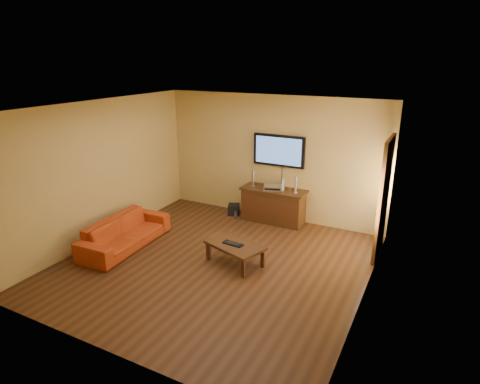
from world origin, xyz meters
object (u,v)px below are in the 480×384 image
Objects in this scene: game_console at (283,185)px; media_console at (273,205)px; sofa at (125,228)px; bottle at (236,215)px; subwoofer at (234,209)px; av_receiver at (273,187)px; speaker_right at (296,185)px; speaker_left at (253,179)px; keyboard at (233,244)px; television at (279,151)px; coffee_table at (235,247)px.

media_console is at bearing 177.57° from game_console.
bottle is (1.23, 2.17, -0.29)m from sofa.
subwoofer is 1.33× the size of bottle.
speaker_right is at bearing -18.74° from av_receiver.
speaker_right reaches higher than game_console.
speaker_left is 0.49m from av_receiver.
media_console is at bearing -43.05° from sofa.
keyboard is at bearing -100.60° from speaker_right.
speaker_right reaches higher than sofa.
speaker_right reaches higher than keyboard.
television is 4.94× the size of game_console.
sofa is 5.01× the size of keyboard.
bottle is at bearing 175.25° from av_receiver.
speaker_left reaches higher than sofa.
television is 3.27× the size of speaker_right.
subwoofer is (-1.17, -0.06, -0.74)m from game_console.
television reaches higher than speaker_left.
coffee_table is at bearing -72.85° from speaker_left.
game_console is 0.61× the size of keyboard.
speaker_right reaches higher than coffee_table.
keyboard is (0.12, -2.04, -0.40)m from av_receiver.
speaker_right is 0.94× the size of av_receiver.
av_receiver is (-0.51, -0.01, -0.12)m from speaker_right.
bottle is at bearing 116.44° from keyboard.
game_console is 2.16m from keyboard.
bottle is 0.48× the size of keyboard.
speaker_right is at bearing -2.77° from media_console.
sofa is 2.51m from bottle.
media_console is 2.05m from coffee_table.
media_console is at bearing -18.86° from subwoofer.
game_console is 0.95× the size of subwoofer.
speaker_left is 0.91m from bottle.
game_console is (-0.29, 0.06, -0.05)m from speaker_right.
bottle is at bearing 117.45° from coffee_table.
bottle is at bearing -150.19° from television.
sofa is at bearing -136.71° from speaker_right.
media_console is 0.53m from game_console.
subwoofer is (-0.96, -0.26, -1.42)m from television.
speaker_left reaches higher than bottle.
speaker_left is at bearing -35.79° from sofa.
television reaches higher than keyboard.
television is 3.52m from sofa.
game_console is at bearing -3.44° from av_receiver.
media_console is 1.23× the size of television.
speaker_right is 1.65m from subwoofer.
media_console reaches higher than bottle.
media_console is at bearing -90.00° from television.
speaker_right is (0.49, -0.25, -0.64)m from television.
speaker_left is 1.04× the size of speaker_right.
game_console reaches higher than coffee_table.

